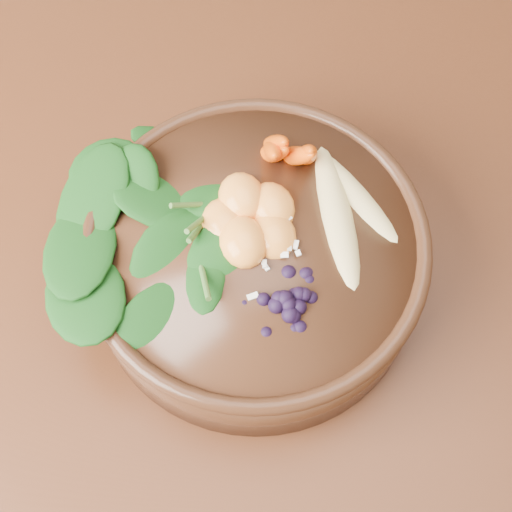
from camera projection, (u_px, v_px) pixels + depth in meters
The scene contains 9 objects.
ground at pixel (345, 370), 1.48m from camera, with size 4.00×4.00×0.00m, color #381E0F.
dining_table at pixel (404, 214), 0.89m from camera, with size 1.60×0.90×0.75m.
stoneware_bowl at pixel (256, 260), 0.71m from camera, with size 0.33×0.33×0.09m, color #402213.
kale_heap at pixel (179, 184), 0.66m from camera, with size 0.22×0.19×0.05m, color #124E12, non-canonical shape.
carrot_cluster at pixel (281, 120), 0.67m from camera, with size 0.07×0.07×0.09m, color #F45408, non-canonical shape.
banana_halves at pixel (348, 197), 0.67m from camera, with size 0.09×0.19×0.03m.
mandarin_cluster at pixel (251, 212), 0.66m from camera, with size 0.10×0.10×0.04m, color #FF9335, non-canonical shape.
blueberry_pile at pixel (287, 292), 0.62m from camera, with size 0.15×0.11×0.05m, color black, non-canonical shape.
coconut_flakes at pixel (267, 257), 0.65m from camera, with size 0.10×0.08×0.01m, color white, non-canonical shape.
Camera 1 is at (-0.29, -0.38, 1.43)m, focal length 50.00 mm.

